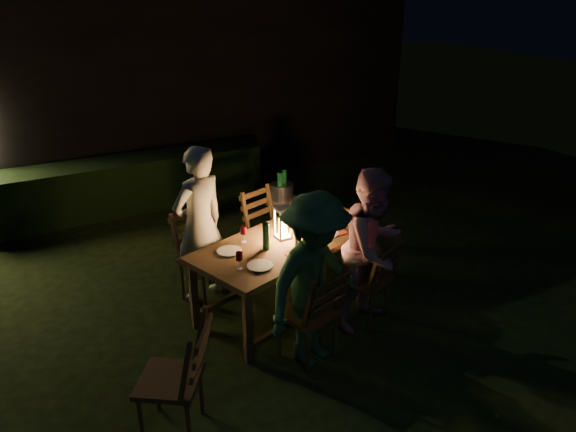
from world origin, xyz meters
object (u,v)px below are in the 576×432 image
chair_near_left (310,329)px  person_opp_right (373,249)px  chair_spare (174,397)px  bottle_bucket_b (284,187)px  bottle_table (266,236)px  person_house_side (199,225)px  lantern (283,224)px  ice_bucket (282,192)px  chair_far_right (269,245)px  chair_end (353,247)px  chair_far_left (205,273)px  person_opp_left (315,281)px  side_table (282,205)px  chair_near_right (366,293)px  bottle_bucket_a (280,190)px  dining_table (283,248)px

chair_near_left → person_opp_right: 1.04m
chair_spare → bottle_bucket_b: bearing=-7.9°
bottle_table → person_house_side: bearing=122.4°
chair_near_left → lantern: (0.21, 0.94, 0.65)m
chair_spare → ice_bucket: size_ratio=3.58×
chair_far_right → chair_end: size_ratio=1.03×
person_opp_right → bottle_table: bearing=130.5°
chair_far_left → bottle_table: 1.02m
person_opp_left → chair_far_left: bearing=90.0°
bottle_table → side_table: 1.85m
bottle_table → person_opp_right: bearing=-30.9°
bottle_bucket_b → chair_near_right: bearing=-93.0°
lantern → ice_bucket: 1.57m
person_house_side → person_opp_left: 1.64m
chair_end → chair_spare: chair_spare is taller
bottle_table → bottle_bucket_b: bearing=56.8°
person_opp_left → side_table: person_opp_left is taller
chair_end → person_house_side: size_ratio=0.56×
chair_near_right → bottle_table: bottle_table is taller
chair_near_right → bottle_bucket_b: bearing=62.1°
bottle_bucket_b → side_table: bearing=-141.3°
chair_end → bottle_bucket_a: (-0.48, 1.01, 0.49)m
bottle_bucket_a → chair_far_right: bearing=-129.6°
chair_near_right → chair_far_right: size_ratio=0.98×
side_table → bottle_bucket_a: bearing=-141.3°
chair_near_left → chair_end: (1.35, 1.27, -0.01)m
bottle_bucket_a → person_opp_left: bearing=-110.1°
person_house_side → chair_near_left: bearing=90.0°
chair_near_right → chair_end: size_ratio=1.01×
bottle_table → bottle_bucket_a: size_ratio=0.88×
dining_table → chair_far_left: (-0.67, 0.59, -0.41)m
chair_near_left → ice_bucket: (0.92, 2.32, 0.43)m
dining_table → person_opp_left: bearing=-118.8°
chair_spare → bottle_bucket_b: (2.37, 2.67, 0.47)m
chair_near_left → chair_far_left: size_ratio=0.97×
bottle_table → chair_end: bearing=18.7°
person_house_side → side_table: (1.42, 0.81, -0.33)m
bottle_table → chair_far_right: bearing=62.6°
chair_far_right → ice_bucket: (0.46, 0.54, 0.43)m
bottle_table → lantern: bearing=28.1°
side_table → person_house_side: bearing=-150.3°
chair_far_right → lantern: 1.10m
person_house_side → bottle_bucket_a: (1.37, 0.77, -0.09)m
dining_table → chair_far_left: bearing=120.3°
dining_table → bottle_bucket_b: bottle_bucket_b is taller
dining_table → person_house_side: 0.95m
ice_bucket → bottle_bucket_a: (-0.05, -0.04, 0.05)m
chair_far_left → person_house_side: 0.56m
person_opp_right → person_opp_left: bearing=-180.0°
chair_spare → dining_table: bearing=-19.5°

